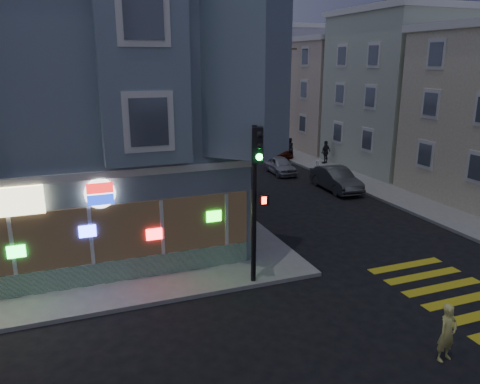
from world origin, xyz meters
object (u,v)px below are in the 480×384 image
parked_car_c (275,150)px  street_tree_far (229,95)px  utility_pole (283,96)px  parked_car_b (336,179)px  pedestrian_a (289,148)px  fire_hydrant (317,165)px  street_tree_near (257,101)px  pedestrian_b (326,152)px  parked_car_d (230,140)px  running_child (447,333)px  traffic_signal (256,180)px  parked_car_a (280,165)px

parked_car_c → street_tree_far: bearing=84.6°
utility_pole → parked_car_b: size_ratio=2.12×
pedestrian_a → fire_hydrant: bearing=76.6°
street_tree_near → pedestrian_b: street_tree_near is taller
pedestrian_a → fire_hydrant: 4.45m
street_tree_far → parked_car_d: street_tree_far is taller
street_tree_near → parked_car_c: 8.24m
pedestrian_b → parked_car_d: 10.28m
pedestrian_a → running_child: bearing=59.1°
street_tree_far → utility_pole: bearing=-90.8°
running_child → traffic_signal: traffic_signal is taller
parked_car_d → parked_car_b: bearing=-86.0°
street_tree_near → traffic_signal: (-11.75, -27.84, -0.10)m
parked_car_a → parked_car_b: parked_car_b is taller
utility_pole → pedestrian_b: utility_pole is taller
utility_pole → parked_car_b: utility_pole is taller
traffic_signal → utility_pole: bearing=81.5°
pedestrian_a → parked_car_b: 9.30m
parked_car_a → parked_car_b: 5.35m
utility_pole → traffic_signal: utility_pole is taller
running_child → pedestrian_a: pedestrian_a is taller
parked_car_d → pedestrian_b: bearing=-65.4°
street_tree_near → fire_hydrant: street_tree_near is taller
running_child → parked_car_b: size_ratio=0.37×
parked_car_b → parked_car_c: parked_car_b is taller
street_tree_far → traffic_signal: size_ratio=0.97×
street_tree_far → parked_car_b: 26.25m
parked_car_b → pedestrian_a: bearing=83.6°
street_tree_far → pedestrian_b: 19.71m
running_child → parked_car_a: running_child is taller
utility_pole → street_tree_near: utility_pole is taller
street_tree_far → running_child: 42.49m
parked_car_b → parked_car_c: bearing=87.9°
street_tree_near → pedestrian_b: 11.87m
pedestrian_b → parked_car_d: size_ratio=0.33×
traffic_signal → fire_hydrant: bearing=72.8°
pedestrian_a → parked_car_b: size_ratio=0.38×
running_child → street_tree_far: bearing=69.4°
pedestrian_a → parked_car_a: size_ratio=0.46×
parked_car_d → traffic_signal: (-8.15, -25.66, 3.12)m
fire_hydrant → street_tree_near: bearing=86.1°
traffic_signal → fire_hydrant: traffic_signal is taller
running_child → parked_car_a: bearing=67.5°
pedestrian_b → parked_car_d: bearing=-88.2°
running_child → parked_car_a: (5.10, 20.73, -0.19)m
pedestrian_b → parked_car_c: (-2.28, 4.10, -0.42)m
traffic_signal → parked_car_c: bearing=82.7°
pedestrian_a → pedestrian_b: (1.68, -2.72, 0.05)m
street_tree_near → parked_car_a: (-3.60, -12.74, -3.34)m
street_tree_far → parked_car_c: 15.81m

